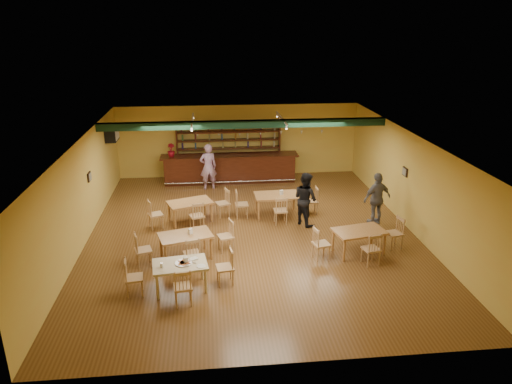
{
  "coord_description": "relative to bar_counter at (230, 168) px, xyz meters",
  "views": [
    {
      "loc": [
        -1.24,
        -13.38,
        6.25
      ],
      "look_at": [
        0.18,
        0.6,
        1.15
      ],
      "focal_mm": 33.2,
      "sensor_mm": 36.0,
      "label": 1
    }
  ],
  "objects": [
    {
      "name": "dining_table_c",
      "position": [
        -1.55,
        -6.56,
        -0.21
      ],
      "size": [
        1.6,
        1.21,
        0.71
      ],
      "primitive_type": "cube",
      "rotation": [
        0.0,
        0.0,
        0.27
      ],
      "color": "#9F6738",
      "rests_on": "ground"
    },
    {
      "name": "patron_right_a",
      "position": [
        2.2,
        -4.57,
        0.3
      ],
      "size": [
        1.0,
        1.07,
        1.74
      ],
      "primitive_type": "imported",
      "rotation": [
        0.0,
        0.0,
        2.12
      ],
      "color": "black",
      "rests_on": "ground"
    },
    {
      "name": "patron_bar",
      "position": [
        -0.88,
        -0.83,
        0.34
      ],
      "size": [
        0.73,
        0.55,
        1.81
      ],
      "primitive_type": "imported",
      "rotation": [
        0.0,
        0.0,
        3.33
      ],
      "color": "#9C53B3",
      "rests_on": "ground"
    },
    {
      "name": "pizza_tray",
      "position": [
        -1.53,
        -8.2,
        0.14
      ],
      "size": [
        0.54,
        0.54,
        0.01
      ],
      "primitive_type": "cylinder",
      "rotation": [
        0.0,
        0.0,
        0.5
      ],
      "color": "silver",
      "rests_on": "near_table"
    },
    {
      "name": "parmesan_shaker",
      "position": [
        -2.04,
        -8.34,
        0.19
      ],
      "size": [
        0.08,
        0.08,
        0.11
      ],
      "primitive_type": "cylinder",
      "rotation": [
        0.0,
        0.0,
        0.13
      ],
      "color": "#EAE5C6",
      "rests_on": "near_table"
    },
    {
      "name": "ac_unit",
      "position": [
        -4.37,
        -0.95,
        1.79
      ],
      "size": [
        0.34,
        0.7,
        0.48
      ],
      "primitive_type": "cube",
      "color": "silver",
      "rests_on": "wall_left"
    },
    {
      "name": "napkin_stack",
      "position": [
        -1.3,
        -8.01,
        0.15
      ],
      "size": [
        0.25,
        0.23,
        0.03
      ],
      "primitive_type": "cube",
      "rotation": [
        0.0,
        0.0,
        0.5
      ],
      "color": "white",
      "rests_on": "near_table"
    },
    {
      "name": "dining_table_a",
      "position": [
        -1.51,
        -4.02,
        -0.22
      ],
      "size": [
        1.59,
        1.25,
        0.7
      ],
      "primitive_type": "cube",
      "rotation": [
        0.0,
        0.0,
        0.34
      ],
      "color": "#9F6738",
      "rests_on": "ground"
    },
    {
      "name": "picture_left",
      "position": [
        -4.54,
        -4.15,
        1.14
      ],
      "size": [
        0.04,
        0.34,
        0.28
      ],
      "primitive_type": "cube",
      "color": "black",
      "rests_on": "wall_left"
    },
    {
      "name": "track_rail_right",
      "position": [
        1.83,
        -1.75,
        2.38
      ],
      "size": [
        0.05,
        2.5,
        0.05
      ],
      "primitive_type": "cube",
      "color": "silver",
      "rests_on": "ceiling"
    },
    {
      "name": "pizza_server",
      "position": [
        -1.39,
        -8.15,
        0.15
      ],
      "size": [
        0.32,
        0.24,
        0.0
      ],
      "primitive_type": "cube",
      "rotation": [
        0.0,
        0.0,
        -0.53
      ],
      "color": "silver",
      "rests_on": "pizza_tray"
    },
    {
      "name": "dining_table_d",
      "position": [
        3.3,
        -6.77,
        -0.21
      ],
      "size": [
        1.56,
        1.12,
        0.71
      ],
      "primitive_type": "cube",
      "rotation": [
        0.0,
        0.0,
        0.2
      ],
      "color": "#9F6738",
      "rests_on": "ground"
    },
    {
      "name": "side_plate",
      "position": [
        -1.11,
        -8.38,
        0.14
      ],
      "size": [
        0.25,
        0.25,
        0.01
      ],
      "primitive_type": "cylinder",
      "rotation": [
        0.0,
        0.0,
        0.13
      ],
      "color": "white",
      "rests_on": "near_table"
    },
    {
      "name": "near_table",
      "position": [
        -1.62,
        -8.2,
        -0.22
      ],
      "size": [
        1.4,
        1.0,
        0.7
      ],
      "primitive_type": "cube",
      "rotation": [
        0.0,
        0.0,
        0.13
      ],
      "color": "tan",
      "rests_on": "ground"
    },
    {
      "name": "back_bar_hutch",
      "position": [
        0.0,
        0.63,
        0.57
      ],
      "size": [
        4.3,
        0.4,
        2.28
      ],
      "primitive_type": "cube",
      "color": "#37150B",
      "rests_on": "ground"
    },
    {
      "name": "ceiling_beam",
      "position": [
        0.43,
        -2.35,
        2.31
      ],
      "size": [
        10.0,
        0.3,
        0.25
      ],
      "primitive_type": "cube",
      "color": "black",
      "rests_on": "ceiling"
    },
    {
      "name": "track_rail_left",
      "position": [
        -1.37,
        -1.75,
        2.38
      ],
      "size": [
        0.05,
        2.5,
        0.05
      ],
      "primitive_type": "cube",
      "color": "silver",
      "rests_on": "ceiling"
    },
    {
      "name": "picture_right",
      "position": [
        5.4,
        -4.65,
        1.14
      ],
      "size": [
        0.04,
        0.34,
        0.28
      ],
      "primitive_type": "cube",
      "color": "black",
      "rests_on": "wall_right"
    },
    {
      "name": "dining_table_b",
      "position": [
        1.4,
        -3.77,
        -0.19
      ],
      "size": [
        1.52,
        0.93,
        0.75
      ],
      "primitive_type": "cube",
      "rotation": [
        0.0,
        0.0,
        0.03
      ],
      "color": "#9F6738",
      "rests_on": "ground"
    },
    {
      "name": "bar_counter",
      "position": [
        0.0,
        0.0,
        0.0
      ],
      "size": [
        5.56,
        0.85,
        1.13
      ],
      "primitive_type": "cube",
      "color": "#37150B",
      "rests_on": "ground"
    },
    {
      "name": "poinsettia",
      "position": [
        -2.33,
        0.0,
        0.83
      ],
      "size": [
        0.38,
        0.38,
        0.52
      ],
      "primitive_type": "imported",
      "rotation": [
        0.0,
        0.0,
        0.35
      ],
      "color": "maroon",
      "rests_on": "bar_counter"
    },
    {
      "name": "floor",
      "position": [
        0.43,
        -5.15,
        -0.56
      ],
      "size": [
        12.0,
        12.0,
        0.0
      ],
      "primitive_type": "plane",
      "color": "brown",
      "rests_on": "ground"
    },
    {
      "name": "patron_right_b",
      "position": [
        4.5,
        -4.77,
        0.3
      ],
      "size": [
        1.09,
        0.71,
        1.72
      ],
      "primitive_type": "imported",
      "rotation": [
        0.0,
        0.0,
        3.46
      ],
      "color": "slate",
      "rests_on": "ground"
    }
  ]
}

